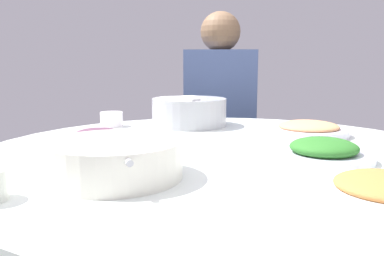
# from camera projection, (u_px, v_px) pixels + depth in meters

# --- Properties ---
(round_dining_table) EXTENTS (1.29, 1.29, 0.76)m
(round_dining_table) POSITION_uv_depth(u_px,v_px,m) (223.00, 189.00, 1.06)
(round_dining_table) COLOR #99999E
(round_dining_table) RESTS_ON ground
(rice_bowl) EXTENTS (0.27, 0.27, 0.11)m
(rice_bowl) POSITION_uv_depth(u_px,v_px,m) (189.00, 111.00, 1.46)
(rice_bowl) COLOR #B2B5BA
(rice_bowl) RESTS_ON round_dining_table
(soup_bowl) EXTENTS (0.27, 0.30, 0.07)m
(soup_bowl) POSITION_uv_depth(u_px,v_px,m) (114.00, 160.00, 0.79)
(soup_bowl) COLOR white
(soup_bowl) RESTS_ON round_dining_table
(dish_eggplant) EXTENTS (0.19, 0.19, 0.04)m
(dish_eggplant) POSITION_uv_depth(u_px,v_px,m) (98.00, 137.00, 1.15)
(dish_eggplant) COLOR silver
(dish_eggplant) RESTS_ON round_dining_table
(dish_greens) EXTENTS (0.23, 0.23, 0.05)m
(dish_greens) POSITION_uv_depth(u_px,v_px,m) (324.00, 152.00, 0.94)
(dish_greens) COLOR silver
(dish_greens) RESTS_ON round_dining_table
(dish_shrimp) EXTENTS (0.25, 0.25, 0.05)m
(dish_shrimp) POSITION_uv_depth(u_px,v_px,m) (308.00, 129.00, 1.26)
(dish_shrimp) COLOR silver
(dish_shrimp) RESTS_ON round_dining_table
(tea_cup_side) EXTENTS (0.08, 0.08, 0.05)m
(tea_cup_side) POSITION_uv_depth(u_px,v_px,m) (112.00, 119.00, 1.44)
(tea_cup_side) COLOR white
(tea_cup_side) RESTS_ON round_dining_table
(stool_for_diner_left) EXTENTS (0.36, 0.36, 0.46)m
(stool_for_diner_left) POSITION_uv_depth(u_px,v_px,m) (219.00, 212.00, 2.04)
(stool_for_diner_left) COLOR brown
(stool_for_diner_left) RESTS_ON ground
(diner_left) EXTENTS (0.46, 0.46, 0.76)m
(diner_left) POSITION_uv_depth(u_px,v_px,m) (220.00, 105.00, 1.96)
(diner_left) COLOR #2D333D
(diner_left) RESTS_ON stool_for_diner_left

